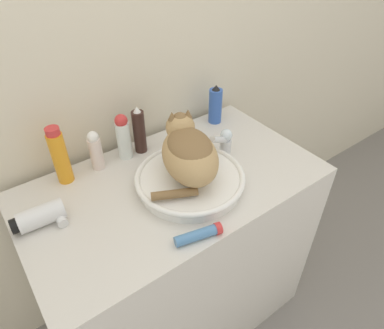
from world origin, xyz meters
name	(u,v)px	position (x,y,z in m)	size (l,w,h in m)	color
wall_back	(116,63)	(0.00, 0.66, 1.20)	(8.00, 0.05, 2.40)	beige
vanity_counter	(177,257)	(0.00, 0.30, 0.44)	(1.07, 0.61, 0.88)	beige
sink_basin	(190,179)	(0.03, 0.25, 0.91)	(0.38, 0.38, 0.05)	white
cat	(188,151)	(0.04, 0.26, 1.02)	(0.30, 0.31, 0.19)	tan
faucet	(224,141)	(0.24, 0.32, 0.95)	(0.13, 0.07, 0.13)	silver
hairspray_can_black	(140,131)	(0.00, 0.54, 0.97)	(0.05, 0.05, 0.20)	#331E19
shampoo_bottle_tall	(60,156)	(-0.31, 0.54, 0.99)	(0.05, 0.05, 0.22)	orange
deodorant_stick	(95,150)	(-0.18, 0.54, 0.96)	(0.05, 0.05, 0.16)	silver
lotion_bottle_white	(123,136)	(-0.07, 0.54, 0.97)	(0.05, 0.05, 0.19)	silver
spray_bottle_trigger	(215,105)	(0.38, 0.54, 0.96)	(0.06, 0.06, 0.18)	#335BB7
cream_tube	(199,234)	(-0.08, 0.04, 0.90)	(0.15, 0.07, 0.04)	#4C7FB2
hair_dryer	(42,216)	(-0.44, 0.38, 0.91)	(0.16, 0.11, 0.07)	silver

